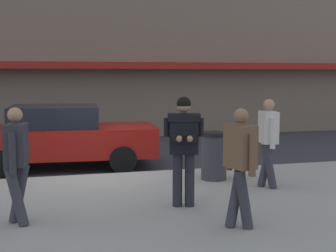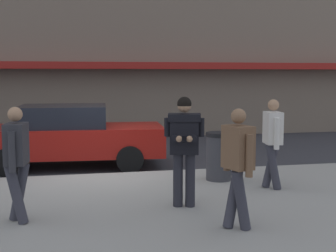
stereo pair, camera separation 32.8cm
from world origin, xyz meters
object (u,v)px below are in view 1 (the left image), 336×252
Objects in this scene: pedestrian_dark_coat at (240,160)px; parked_sedan_mid at (61,136)px; man_texting_on_phone at (184,139)px; pedestrian_with_bag at (17,158)px; pedestrian_in_light_coat at (268,137)px; trash_bin at (214,156)px.

parked_sedan_mid is at bearing 111.88° from pedestrian_dark_coat.
pedestrian_with_bag is (-2.57, -0.25, -0.14)m from man_texting_on_phone.
pedestrian_in_light_coat is 1.27m from trash_bin.
pedestrian_with_bag reaches higher than parked_sedan_mid.
pedestrian_dark_coat is at bearing -103.46° from trash_bin.
pedestrian_dark_coat is at bearing -69.70° from man_texting_on_phone.
parked_sedan_mid is 2.72× the size of pedestrian_dark_coat.
pedestrian_dark_coat is 3.11m from trash_bin.
pedestrian_in_light_coat and pedestrian_dark_coat have the same top height.
pedestrian_with_bag is 4.27m from trash_bin.
pedestrian_in_light_coat is at bearing 54.71° from pedestrian_dark_coat.
pedestrian_dark_coat reaches higher than trash_bin.
man_texting_on_phone reaches higher than pedestrian_dark_coat.
trash_bin is at bearing 56.25° from man_texting_on_phone.
pedestrian_in_light_coat is at bearing 23.55° from man_texting_on_phone.
man_texting_on_phone reaches higher than trash_bin.
parked_sedan_mid is 2.72× the size of pedestrian_in_light_coat.
pedestrian_in_light_coat is 1.00× the size of pedestrian_with_bag.
parked_sedan_mid reaches higher than trash_bin.
pedestrian_in_light_coat is at bearing -43.80° from parked_sedan_mid.
man_texting_on_phone is 1.32m from pedestrian_dark_coat.
trash_bin is (0.71, 2.99, -0.47)m from pedestrian_dark_coat.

